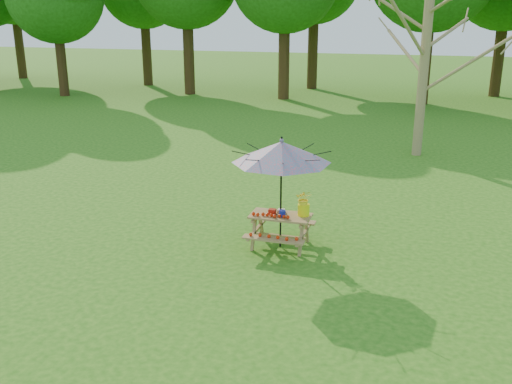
# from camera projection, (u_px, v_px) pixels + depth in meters

# --- Properties ---
(picnic_table) EXTENTS (1.20, 1.32, 0.67)m
(picnic_table) POSITION_uv_depth(u_px,v_px,m) (280.00, 231.00, 11.39)
(picnic_table) COLOR olive
(picnic_table) RESTS_ON ground
(patio_umbrella) EXTENTS (2.39, 2.39, 2.25)m
(patio_umbrella) POSITION_uv_depth(u_px,v_px,m) (281.00, 152.00, 10.91)
(patio_umbrella) COLOR black
(patio_umbrella) RESTS_ON ground
(produce_bins) EXTENTS (0.37, 0.36, 0.13)m
(produce_bins) POSITION_uv_depth(u_px,v_px,m) (279.00, 212.00, 11.29)
(produce_bins) COLOR #AE1D0D
(produce_bins) RESTS_ON picnic_table
(tomatoes_row) EXTENTS (0.77, 0.13, 0.07)m
(tomatoes_row) POSITION_uv_depth(u_px,v_px,m) (271.00, 215.00, 11.16)
(tomatoes_row) COLOR red
(tomatoes_row) RESTS_ON picnic_table
(flower_bucket) EXTENTS (0.36, 0.32, 0.52)m
(flower_bucket) POSITION_uv_depth(u_px,v_px,m) (304.00, 202.00, 11.18)
(flower_bucket) COLOR #FFFD0D
(flower_bucket) RESTS_ON picnic_table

